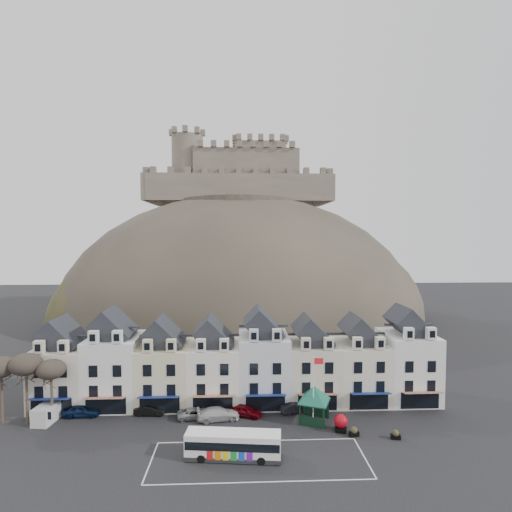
{
  "coord_description": "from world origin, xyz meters",
  "views": [
    {
      "loc": [
        0.05,
        -38.49,
        23.06
      ],
      "look_at": [
        2.69,
        24.0,
        19.76
      ],
      "focal_mm": 28.0,
      "sensor_mm": 36.0,
      "label": 1
    }
  ],
  "objects": [
    {
      "name": "tree_left_mid",
      "position": [
        -26.0,
        10.5,
        7.24
      ],
      "size": [
        3.78,
        3.78,
        8.64
      ],
      "color": "#362B22",
      "rests_on": "ground"
    },
    {
      "name": "car_black",
      "position": [
        -11.47,
        12.0,
        0.64
      ],
      "size": [
        3.99,
        1.64,
        1.28
      ],
      "primitive_type": "imported",
      "rotation": [
        0.0,
        0.0,
        1.5
      ],
      "color": "black",
      "rests_on": "ground"
    },
    {
      "name": "castle_hill",
      "position": [
        1.25,
        68.95,
        0.11
      ],
      "size": [
        100.0,
        76.0,
        68.0
      ],
      "color": "#352F29",
      "rests_on": "ground"
    },
    {
      "name": "car_silver",
      "position": [
        -5.6,
        10.89,
        0.61
      ],
      "size": [
        4.63,
        2.77,
        1.22
      ],
      "primitive_type": "imported",
      "rotation": [
        0.0,
        0.0,
        1.75
      ],
      "color": "gray",
      "rests_on": "ground"
    },
    {
      "name": "ground",
      "position": [
        0.0,
        0.0,
        0.0
      ],
      "size": [
        300.0,
        300.0,
        0.0
      ],
      "primitive_type": "plane",
      "color": "black",
      "rests_on": "ground"
    },
    {
      "name": "coach_bay_markings",
      "position": [
        2.0,
        1.25,
        0.0
      ],
      "size": [
        22.0,
        7.5,
        0.01
      ],
      "primitive_type": "cube",
      "color": "silver",
      "rests_on": "ground"
    },
    {
      "name": "townhouse_terrace",
      "position": [
        0.15,
        15.97,
        5.3
      ],
      "size": [
        54.4,
        9.35,
        11.8
      ],
      "color": "beige",
      "rests_on": "ground"
    },
    {
      "name": "car_white",
      "position": [
        -2.63,
        10.31,
        0.77
      ],
      "size": [
        5.55,
        2.95,
        1.53
      ],
      "primitive_type": "imported",
      "rotation": [
        0.0,
        0.0,
        1.73
      ],
      "color": "silver",
      "rests_on": "ground"
    },
    {
      "name": "car_navy",
      "position": [
        -20.0,
        12.0,
        0.78
      ],
      "size": [
        4.63,
        1.96,
        1.56
      ],
      "primitive_type": "imported",
      "rotation": [
        0.0,
        0.0,
        1.6
      ],
      "color": "#0B1A38",
      "rests_on": "ground"
    },
    {
      "name": "bus_shelter",
      "position": [
        9.24,
        9.3,
        3.48
      ],
      "size": [
        6.53,
        6.53,
        4.48
      ],
      "rotation": [
        0.0,
        0.0,
        -0.39
      ],
      "color": "black",
      "rests_on": "ground"
    },
    {
      "name": "tree_left_near",
      "position": [
        -23.0,
        10.5,
        6.55
      ],
      "size": [
        3.43,
        3.43,
        7.84
      ],
      "color": "#362B22",
      "rests_on": "ground"
    },
    {
      "name": "flagpole",
      "position": [
        9.07,
        8.43,
        4.86
      ],
      "size": [
        1.24,
        0.13,
        8.52
      ],
      "rotation": [
        0.0,
        0.0,
        -0.02
      ],
      "color": "silver",
      "rests_on": "ground"
    },
    {
      "name": "red_buoy",
      "position": [
        11.96,
        6.85,
        1.01
      ],
      "size": [
        1.65,
        1.65,
        1.99
      ],
      "rotation": [
        0.0,
        0.0,
        -0.28
      ],
      "color": "black",
      "rests_on": "ground"
    },
    {
      "name": "castle",
      "position": [
        0.51,
        75.93,
        40.19
      ],
      "size": [
        50.2,
        22.2,
        22.0
      ],
      "color": "#62554B",
      "rests_on": "ground"
    },
    {
      "name": "white_van",
      "position": [
        -23.67,
        11.17,
        1.07
      ],
      "size": [
        2.54,
        4.88,
        2.14
      ],
      "rotation": [
        0.0,
        0.0,
        -0.11
      ],
      "color": "silver",
      "rests_on": "ground"
    },
    {
      "name": "tree_left_far",
      "position": [
        -29.0,
        10.5,
        6.9
      ],
      "size": [
        3.61,
        3.61,
        8.24
      ],
      "color": "#362B22",
      "rests_on": "ground"
    },
    {
      "name": "car_maroon",
      "position": [
        0.8,
        11.13,
        0.71
      ],
      "size": [
        4.52,
        3.06,
        1.43
      ],
      "primitive_type": "imported",
      "rotation": [
        0.0,
        0.0,
        1.21
      ],
      "color": "#54040B",
      "rests_on": "ground"
    },
    {
      "name": "bus",
      "position": [
        -0.62,
        1.62,
        1.53
      ],
      "size": [
        10.01,
        3.33,
        2.77
      ],
      "rotation": [
        0.0,
        0.0,
        -0.11
      ],
      "color": "#262628",
      "rests_on": "ground"
    },
    {
      "name": "planter_west",
      "position": [
        13.16,
        5.56,
        0.53
      ],
      "size": [
        1.2,
        0.78,
        1.11
      ],
      "rotation": [
        0.0,
        0.0,
        0.22
      ],
      "color": "black",
      "rests_on": "ground"
    },
    {
      "name": "planter_east",
      "position": [
        17.68,
        4.73,
        0.51
      ],
      "size": [
        1.12,
        0.74,
        1.05
      ],
      "rotation": [
        0.0,
        0.0,
        -0.16
      ],
      "color": "black",
      "rests_on": "ground"
    },
    {
      "name": "car_charcoal",
      "position": [
        7.37,
        12.0,
        0.69
      ],
      "size": [
        4.44,
        2.66,
        1.38
      ],
      "primitive_type": "imported",
      "rotation": [
        0.0,
        0.0,
        1.88
      ],
      "color": "black",
      "rests_on": "ground"
    }
  ]
}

